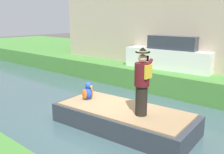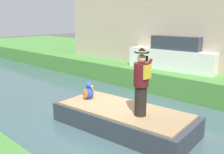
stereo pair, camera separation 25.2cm
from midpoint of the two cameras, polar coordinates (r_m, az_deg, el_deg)
The scene contains 8 objects.
ground_plane at distance 8.03m, azimuth -1.69°, elevation -10.90°, with size 80.00×80.00×0.00m, color #4C4742.
canal_water at distance 8.01m, azimuth -1.69°, elevation -10.58°, with size 6.80×48.00×0.10m, color #3D565B.
grass_bank_far at distance 14.80m, azimuth 20.61°, elevation 1.61°, with size 9.77×48.00×1.03m, color #478438.
boat at distance 7.52m, azimuth 1.60°, elevation -9.30°, with size 2.13×4.33×0.61m.
person_pirate at distance 6.66m, azimuth 5.79°, elevation -1.14°, with size 0.61×0.42×1.85m.
parrot_plush at distance 8.17m, azimuth -6.41°, elevation -3.39°, with size 0.36×0.35×0.57m.
parked_car_white at distance 11.91m, azimuth 13.04°, elevation 5.05°, with size 1.91×4.08×1.50m.
building_row at distance 15.64m, azimuth 17.04°, elevation 16.29°, with size 7.87×12.19×6.47m, color #BCA88E.
Camera 1 is at (-5.45, -4.89, 3.28)m, focal length 40.22 mm.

